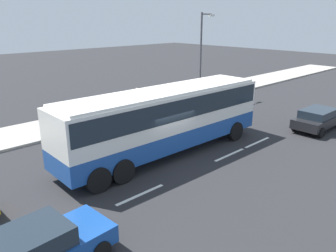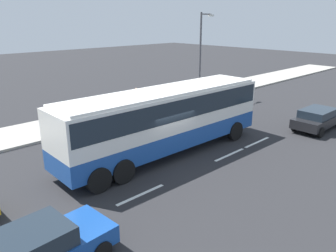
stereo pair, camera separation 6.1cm
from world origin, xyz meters
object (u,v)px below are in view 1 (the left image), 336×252
(coach_bus, at_px, (165,115))
(car_blue_saloon, at_px, (36,250))
(street_lamp, at_px, (202,51))
(car_black_sedan, at_px, (319,118))
(pedestrian_near_curb, at_px, (137,96))

(coach_bus, relative_size, car_blue_saloon, 2.85)
(coach_bus, bearing_deg, car_blue_saloon, -154.00)
(street_lamp, bearing_deg, car_blue_saloon, -150.83)
(car_black_sedan, height_order, car_blue_saloon, car_blue_saloon)
(street_lamp, bearing_deg, pedestrian_near_curb, 164.70)
(coach_bus, distance_m, car_blue_saloon, 9.47)
(pedestrian_near_curb, bearing_deg, car_blue_saloon, 167.31)
(coach_bus, bearing_deg, car_black_sedan, -19.80)
(car_black_sedan, height_order, pedestrian_near_curb, pedestrian_near_curb)
(coach_bus, relative_size, street_lamp, 1.68)
(car_black_sedan, relative_size, pedestrian_near_curb, 2.86)
(pedestrian_near_curb, xyz_separation_m, street_lamp, (5.75, -1.57, 3.19))
(car_black_sedan, distance_m, car_blue_saloon, 18.38)
(car_black_sedan, relative_size, street_lamp, 0.61)
(coach_bus, bearing_deg, street_lamp, 33.86)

